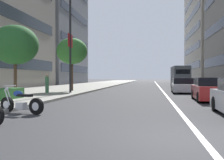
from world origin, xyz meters
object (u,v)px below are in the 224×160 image
pedestrian_on_plaza (47,83)px  delivery_van_ahead (180,77)px  street_tree_far_plaza (72,51)px  car_approaching_light (183,86)px  street_lamp_with_banners (74,30)px  street_tree_near_plaza_corner (15,45)px  car_mid_block_traffic (211,90)px  motorcycle_mid_row (21,103)px

pedestrian_on_plaza → delivery_van_ahead: bearing=-141.9°
street_tree_far_plaza → pedestrian_on_plaza: 4.88m
car_approaching_light → street_tree_far_plaza: size_ratio=0.88×
street_lamp_with_banners → street_tree_far_plaza: street_lamp_with_banners is taller
street_lamp_with_banners → street_tree_near_plaza_corner: size_ratio=1.83×
street_tree_near_plaza_corner → pedestrian_on_plaza: bearing=-9.0°
car_mid_block_traffic → car_approaching_light: bearing=7.1°
delivery_van_ahead → pedestrian_on_plaza: size_ratio=3.80×
delivery_van_ahead → street_tree_far_plaza: (-10.92, 11.14, 2.39)m
delivery_van_ahead → pedestrian_on_plaza: (-14.66, 12.14, -0.57)m
car_approaching_light → street_tree_near_plaza_corner: 14.74m
car_mid_block_traffic → street_lamp_with_banners: 12.03m
car_mid_block_traffic → street_tree_far_plaza: street_tree_far_plaza is taller
motorcycle_mid_row → delivery_van_ahead: size_ratio=0.36×
street_tree_far_plaza → pedestrian_on_plaza: size_ratio=3.24×
delivery_van_ahead → car_approaching_light: bearing=174.9°
street_tree_far_plaza → car_mid_block_traffic: bearing=-126.4°
motorcycle_mid_row → pedestrian_on_plaza: size_ratio=1.35×
street_lamp_with_banners → car_mid_block_traffic: bearing=-116.8°
car_mid_block_traffic → street_tree_far_plaza: (8.09, 10.98, 3.23)m
car_mid_block_traffic → car_approaching_light: (8.43, 0.70, -0.02)m
street_tree_near_plaza_corner → street_lamp_with_banners: bearing=-30.1°
car_approaching_light → pedestrian_on_plaza: 12.00m
street_lamp_with_banners → street_tree_near_plaza_corner: 5.72m
motorcycle_mid_row → street_lamp_with_banners: (11.94, 1.29, 4.91)m
car_mid_block_traffic → street_tree_far_plaza: 14.02m
motorcycle_mid_row → pedestrian_on_plaza: 11.78m
car_approaching_light → street_tree_near_plaza_corner: street_tree_near_plaza_corner is taller
car_mid_block_traffic → street_tree_near_plaza_corner: size_ratio=0.91×
street_tree_near_plaza_corner → pedestrian_on_plaza: 4.91m
motorcycle_mid_row → car_mid_block_traffic: car_mid_block_traffic is taller
car_mid_block_traffic → delivery_van_ahead: bearing=1.9°
pedestrian_on_plaza → car_approaching_light: bearing=-172.4°
car_mid_block_traffic → street_lamp_with_banners: size_ratio=0.50×
motorcycle_mid_row → car_mid_block_traffic: 11.05m
street_lamp_with_banners → pedestrian_on_plaza: bearing=107.5°
car_approaching_light → pedestrian_on_plaza: (-4.08, 11.28, 0.28)m
motorcycle_mid_row → street_lamp_with_banners: street_lamp_with_banners is taller
street_lamp_with_banners → street_tree_far_plaza: (3.08, 1.09, -1.44)m
delivery_van_ahead → street_tree_far_plaza: bearing=133.9°
delivery_van_ahead → pedestrian_on_plaza: bearing=139.9°
street_tree_far_plaza → pedestrian_on_plaza: bearing=165.1°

